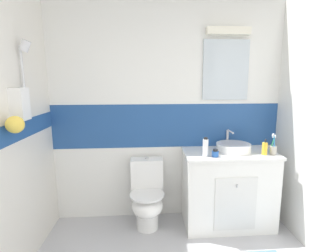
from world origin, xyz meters
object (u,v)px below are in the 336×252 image
shampoo_bottle_tall (205,147)px  hair_gel_jar (215,153)px  toilet (147,197)px  soap_dispenser (265,149)px  sink_basin (233,147)px  toothbrush_cup (273,149)px

shampoo_bottle_tall → hair_gel_jar: (0.10, -0.02, -0.06)m
toilet → soap_dispenser: (1.23, -0.15, 0.56)m
shampoo_bottle_tall → toilet: bearing=165.6°
shampoo_bottle_tall → hair_gel_jar: bearing=-12.0°
toilet → shampoo_bottle_tall: bearing=-14.4°
hair_gel_jar → shampoo_bottle_tall: bearing=168.0°
sink_basin → toothbrush_cup: (0.37, -0.16, 0.01)m
toilet → toothbrush_cup: bearing=-6.6°
toilet → soap_dispenser: soap_dispenser is taller
toothbrush_cup → soap_dispenser: bearing=178.6°
sink_basin → shampoo_bottle_tall: size_ratio=2.12×
sink_basin → hair_gel_jar: 0.31m
sink_basin → hair_gel_jar: (-0.25, -0.18, -0.01)m
toothbrush_cup → hair_gel_jar: toothbrush_cup is taller
toilet → shampoo_bottle_tall: shampoo_bottle_tall is taller
toilet → hair_gel_jar: bearing=-14.1°
toilet → shampoo_bottle_tall: 0.86m
sink_basin → toilet: sink_basin is taller
toothbrush_cup → shampoo_bottle_tall: size_ratio=1.15×
sink_basin → soap_dispenser: (0.28, -0.16, 0.02)m
soap_dispenser → hair_gel_jar: 0.53m
toilet → toothbrush_cup: 1.44m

